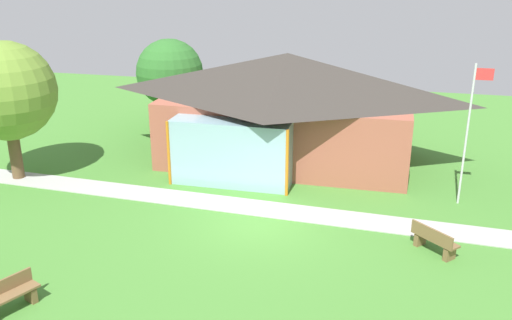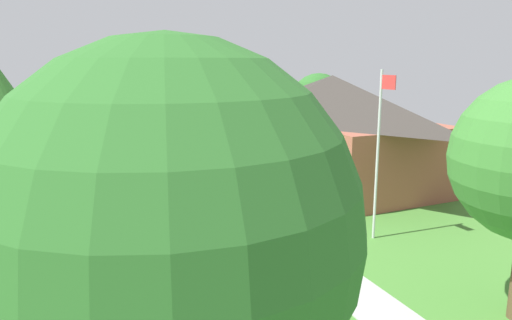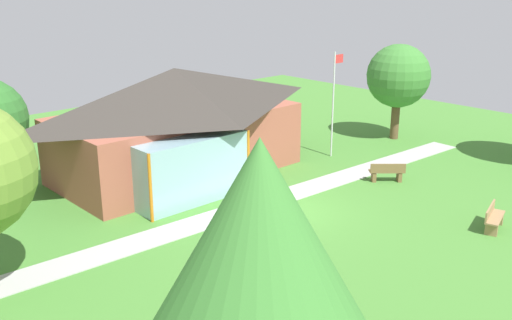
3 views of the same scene
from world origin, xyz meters
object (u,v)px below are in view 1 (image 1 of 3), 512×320
Objects in this scene: tree_west_hedge at (6,91)px; pavilion at (284,107)px; flagpole at (469,129)px; bench_front_left at (8,297)px; tree_behind_pavilion_left at (170,73)px; bench_mid_right at (434,241)px.

pavilion is at bearing 24.40° from tree_west_hedge.
flagpole is 3.27× the size of bench_front_left.
bench_mid_right is at bearing -40.10° from tree_behind_pavilion_left.
bench_mid_right and bench_front_left have the same top height.
pavilion is 8.09× the size of bench_mid_right.
bench_front_left is at bearing -109.15° from bench_mid_right.
tree_west_hedge reaches higher than tree_behind_pavilion_left.
pavilion is at bearing -29.37° from tree_behind_pavilion_left.
tree_west_hedge is (-3.29, -8.32, 0.68)m from tree_behind_pavilion_left.
tree_behind_pavilion_left is (-12.68, 10.67, 2.49)m from bench_mid_right.
tree_west_hedge is (-5.51, 7.98, 3.16)m from bench_front_left.
tree_west_hedge is at bearing -155.60° from pavilion.
pavilion is 2.23× the size of flagpole.
pavilion is 2.06× the size of tree_west_hedge.
tree_behind_pavilion_left is at bearing -177.52° from bench_mid_right.
bench_mid_right is 16.45m from tree_west_hedge.
bench_front_left is 10.20m from tree_west_hedge.
pavilion is 9.34m from bench_mid_right.
flagpole is 4.81m from bench_mid_right.
flagpole is (7.06, -2.88, 0.37)m from pavilion.
bench_front_left is 0.34× the size of tree_behind_pavilion_left.
flagpole reaches higher than bench_mid_right.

